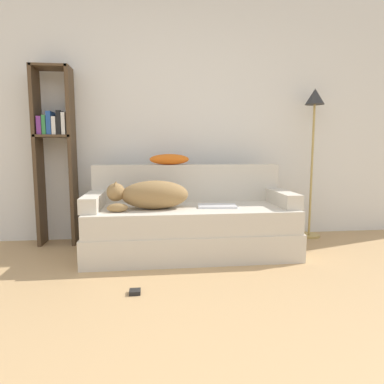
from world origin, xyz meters
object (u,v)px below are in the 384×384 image
(laptop, at_px, (217,206))
(bookshelf, at_px, (55,146))
(dog, at_px, (151,195))
(throw_pillow, at_px, (169,159))
(couch, at_px, (191,231))
(floor_lamp, at_px, (314,125))
(power_adapter, at_px, (135,292))

(laptop, distance_m, bookshelf, 1.76)
(dog, relative_size, throw_pillow, 1.83)
(couch, relative_size, bookshelf, 1.07)
(floor_lamp, relative_size, power_adapter, 21.30)
(couch, relative_size, power_adapter, 25.12)
(power_adapter, bearing_deg, throw_pillow, 75.47)
(throw_pillow, height_order, power_adapter, throw_pillow)
(bookshelf, relative_size, floor_lamp, 1.10)
(power_adapter, bearing_deg, laptop, 48.24)
(dog, relative_size, bookshelf, 0.40)
(dog, height_order, laptop, dog)
(couch, height_order, laptop, laptop)
(floor_lamp, bearing_deg, throw_pillow, -174.70)
(throw_pillow, bearing_deg, couch, -60.64)
(couch, distance_m, throw_pillow, 0.76)
(throw_pillow, distance_m, bookshelf, 1.17)
(power_adapter, bearing_deg, floor_lamp, 35.09)
(laptop, xyz_separation_m, throw_pillow, (-0.42, 0.36, 0.42))
(floor_lamp, bearing_deg, dog, -162.77)
(laptop, distance_m, floor_lamp, 1.49)
(throw_pillow, bearing_deg, dog, -115.38)
(couch, relative_size, floor_lamp, 1.18)
(throw_pillow, distance_m, floor_lamp, 1.63)
(throw_pillow, xyz_separation_m, floor_lamp, (1.58, 0.15, 0.36))
(couch, bearing_deg, dog, -167.51)
(dog, xyz_separation_m, laptop, (0.61, 0.04, -0.12))
(dog, distance_m, laptop, 0.63)
(throw_pillow, height_order, bookshelf, bookshelf)
(bookshelf, distance_m, floor_lamp, 2.75)
(power_adapter, bearing_deg, couch, 60.48)
(laptop, height_order, throw_pillow, throw_pillow)
(dog, distance_m, bookshelf, 1.21)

